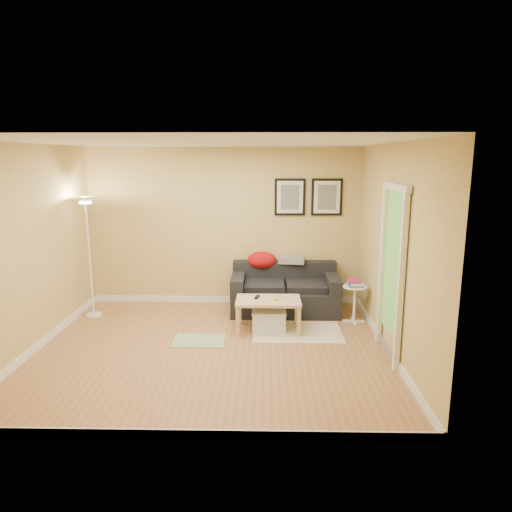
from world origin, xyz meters
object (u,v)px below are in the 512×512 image
sofa (285,289)px  floor_lamp (90,261)px  side_table (354,304)px  storage_bin (269,320)px  coffee_table (268,315)px  book_stack (355,283)px

sofa → floor_lamp: size_ratio=0.91×
sofa → side_table: (1.02, -0.48, -0.09)m
storage_bin → floor_lamp: size_ratio=0.26×
coffee_table → floor_lamp: floor_lamp is taller
floor_lamp → storage_bin: bearing=-11.4°
sofa → storage_bin: size_ratio=3.50×
storage_bin → sofa: bearing=72.8°
sofa → book_stack: (1.01, -0.47, 0.23)m
coffee_table → storage_bin: bearing=-29.5°
sofa → coffee_table: (-0.27, -0.84, -0.15)m
side_table → sofa: bearing=154.8°
coffee_table → side_table: bearing=7.0°
coffee_table → sofa: bearing=63.3°
sofa → storage_bin: sofa is taller
floor_lamp → sofa: bearing=5.6°
storage_bin → book_stack: book_stack is taller
sofa → storage_bin: (-0.26, -0.85, -0.23)m
sofa → side_table: size_ratio=3.03×
coffee_table → side_table: (1.29, 0.36, 0.05)m
storage_bin → side_table: (1.28, 0.37, 0.13)m
coffee_table → book_stack: size_ratio=3.45×
side_table → book_stack: book_stack is taller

